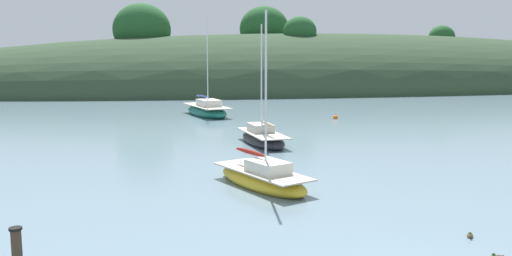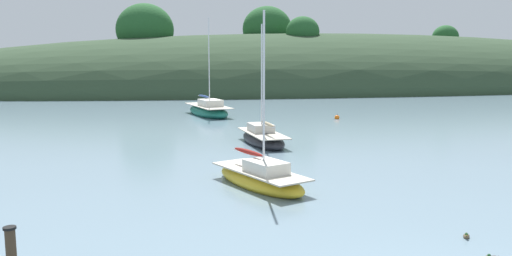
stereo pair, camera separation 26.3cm
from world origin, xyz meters
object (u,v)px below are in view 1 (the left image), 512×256
Objects in this scene: sailboat_grey_yawl at (263,138)px; sailboat_orange_cutter at (207,111)px; duck_straggler at (470,235)px; sailboat_black_sloop at (262,178)px; mooring_buoy_channel at (335,117)px.

sailboat_grey_yawl is 0.83× the size of sailboat_orange_cutter.
sailboat_orange_cutter is 23.21× the size of duck_straggler.
duck_straggler is (4.76, -7.27, -0.30)m from sailboat_black_sloop.
mooring_buoy_channel is (11.45, 21.18, -0.23)m from sailboat_black_sloop.
mooring_buoy_channel is (9.07, 11.02, -0.25)m from sailboat_grey_yawl.
mooring_buoy_channel is at bearing 50.54° from sailboat_grey_yawl.
sailboat_black_sloop is 10.44m from sailboat_grey_yawl.
sailboat_grey_yawl is at bearing 97.77° from duck_straggler.
sailboat_orange_cutter is (0.85, 26.13, 0.10)m from sailboat_black_sloop.
sailboat_grey_yawl is 19.34× the size of duck_straggler.
duck_straggler is (-6.69, -28.46, -0.07)m from mooring_buoy_channel.
mooring_buoy_channel is 1.38× the size of duck_straggler.
sailboat_orange_cutter reaches higher than mooring_buoy_channel.
sailboat_grey_yawl reaches higher than duck_straggler.
sailboat_grey_yawl is at bearing -129.46° from mooring_buoy_channel.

